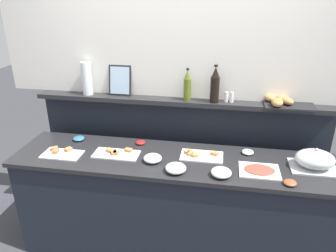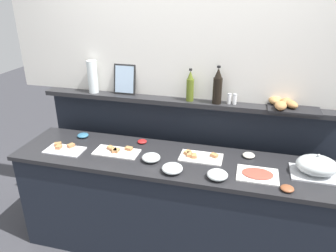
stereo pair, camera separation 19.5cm
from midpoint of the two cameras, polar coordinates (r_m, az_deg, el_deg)
ground_plane at (r=3.54m, az=0.75°, el=-14.05°), size 12.00×12.00×0.00m
buffet_counter at (r=2.80m, az=-1.22°, el=-14.01°), size 2.58×0.61×0.91m
back_ledge_unit at (r=3.08m, az=0.46°, el=-5.51°), size 2.60×0.22×1.27m
upper_wall_panel at (r=2.72m, az=0.64°, el=18.78°), size 3.20×0.08×1.33m
sandwich_platter_side at (r=2.78m, az=-20.40°, el=-4.61°), size 0.32×0.18×0.04m
sandwich_platter_rear at (r=2.57m, az=3.64°, el=-5.29°), size 0.34×0.19×0.04m
sandwich_platter_front at (r=2.65m, az=-11.28°, el=-4.86°), size 0.37×0.18×0.04m
cold_cuts_platter at (r=2.44m, az=13.78°, el=-7.72°), size 0.29×0.23×0.02m
serving_cloche at (r=2.58m, az=22.74°, el=-5.63°), size 0.34×0.24×0.17m
glass_bowl_large at (r=2.50m, az=-5.00°, el=-5.85°), size 0.14×0.14×0.06m
glass_bowl_medium at (r=2.36m, az=-0.99°, el=-7.62°), size 0.16×0.16×0.06m
glass_bowl_small at (r=2.33m, az=7.08°, el=-8.32°), size 0.15×0.15×0.06m
condiment_bowl_dark at (r=2.96m, az=-17.47°, el=-2.17°), size 0.10×0.10×0.04m
condiment_bowl_red at (r=2.66m, az=12.01°, el=-4.60°), size 0.10×0.10×0.03m
condiment_bowl_teal at (r=2.79m, az=-6.94°, el=-2.96°), size 0.08×0.08×0.03m
condiment_bowl_cream at (r=2.35m, az=18.70°, el=-9.60°), size 0.09×0.09×0.03m
olive_oil_bottle at (r=2.71m, az=1.40°, el=7.10°), size 0.06×0.06×0.28m
wine_bottle_dark at (r=2.67m, az=6.28°, el=7.15°), size 0.08×0.08×0.32m
salt_shaker at (r=2.71m, az=8.34°, el=5.10°), size 0.03×0.03×0.09m
pepper_shaker at (r=2.71m, az=9.27°, el=5.04°), size 0.03×0.03×0.09m
bread_basket at (r=2.76m, az=17.59°, el=4.31°), size 0.41×0.31×0.08m
framed_picture at (r=2.90m, az=-10.50°, el=7.98°), size 0.20×0.06×0.27m
water_carafe at (r=2.97m, az=-16.14°, el=8.13°), size 0.09×0.09×0.29m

